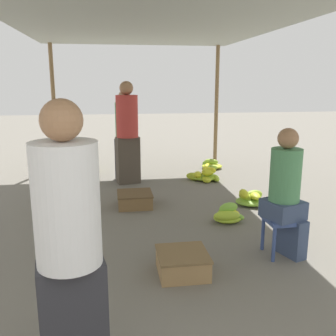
{
  "coord_description": "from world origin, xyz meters",
  "views": [
    {
      "loc": [
        -0.56,
        -0.98,
        1.72
      ],
      "look_at": [
        0.0,
        2.71,
        0.87
      ],
      "focal_mm": 40.0,
      "sensor_mm": 36.0,
      "label": 1
    }
  ],
  "objects_px": {
    "banana_pile_left_1": "(87,168)",
    "shopper_walking_far": "(125,134)",
    "crate_mid": "(135,199)",
    "banana_pile_right_2": "(205,176)",
    "shopper_walking_mid": "(127,131)",
    "crate_near": "(183,263)",
    "banana_pile_right_0": "(229,215)",
    "vendor_seated": "(286,191)",
    "vendor_foreground": "(69,248)",
    "banana_pile_left_0": "(56,204)",
    "banana_pile_right_3": "(211,165)",
    "banana_pile_right_1": "(251,198)",
    "stool": "(282,225)"
  },
  "relations": [
    {
      "from": "stool",
      "to": "banana_pile_right_2",
      "type": "height_order",
      "value": "stool"
    },
    {
      "from": "banana_pile_right_0",
      "to": "banana_pile_right_2",
      "type": "height_order",
      "value": "same"
    },
    {
      "from": "vendor_foreground",
      "to": "stool",
      "type": "height_order",
      "value": "vendor_foreground"
    },
    {
      "from": "vendor_seated",
      "to": "shopper_walking_far",
      "type": "relative_size",
      "value": 0.82
    },
    {
      "from": "vendor_foreground",
      "to": "banana_pile_right_0",
      "type": "bearing_deg",
      "value": 54.87
    },
    {
      "from": "stool",
      "to": "banana_pile_left_1",
      "type": "distance_m",
      "value": 4.59
    },
    {
      "from": "banana_pile_left_1",
      "to": "vendor_seated",
      "type": "bearing_deg",
      "value": -61.52
    },
    {
      "from": "banana_pile_left_1",
      "to": "shopper_walking_far",
      "type": "height_order",
      "value": "shopper_walking_far"
    },
    {
      "from": "banana_pile_right_0",
      "to": "banana_pile_right_3",
      "type": "relative_size",
      "value": 0.97
    },
    {
      "from": "banana_pile_right_2",
      "to": "shopper_walking_mid",
      "type": "bearing_deg",
      "value": 178.74
    },
    {
      "from": "vendor_seated",
      "to": "banana_pile_right_1",
      "type": "bearing_deg",
      "value": 80.51
    },
    {
      "from": "banana_pile_right_3",
      "to": "crate_mid",
      "type": "distance_m",
      "value": 2.72
    },
    {
      "from": "banana_pile_left_1",
      "to": "banana_pile_right_3",
      "type": "bearing_deg",
      "value": -3.38
    },
    {
      "from": "crate_near",
      "to": "shopper_walking_mid",
      "type": "distance_m",
      "value": 3.38
    },
    {
      "from": "banana_pile_left_0",
      "to": "crate_mid",
      "type": "relative_size",
      "value": 0.98
    },
    {
      "from": "banana_pile_right_3",
      "to": "crate_near",
      "type": "distance_m",
      "value": 4.35
    },
    {
      "from": "shopper_walking_far",
      "to": "banana_pile_right_2",
      "type": "bearing_deg",
      "value": -13.09
    },
    {
      "from": "crate_near",
      "to": "shopper_walking_far",
      "type": "bearing_deg",
      "value": 95.88
    },
    {
      "from": "banana_pile_left_1",
      "to": "banana_pile_right_0",
      "type": "bearing_deg",
      "value": -57.79
    },
    {
      "from": "crate_near",
      "to": "banana_pile_right_2",
      "type": "bearing_deg",
      "value": 72.45
    },
    {
      "from": "stool",
      "to": "banana_pile_right_2",
      "type": "distance_m",
      "value": 3.01
    },
    {
      "from": "stool",
      "to": "shopper_walking_far",
      "type": "bearing_deg",
      "value": 113.21
    },
    {
      "from": "vendor_seated",
      "to": "crate_mid",
      "type": "relative_size",
      "value": 2.66
    },
    {
      "from": "vendor_foreground",
      "to": "shopper_walking_far",
      "type": "bearing_deg",
      "value": 84.19
    },
    {
      "from": "banana_pile_right_2",
      "to": "crate_near",
      "type": "relative_size",
      "value": 1.34
    },
    {
      "from": "banana_pile_left_0",
      "to": "stool",
      "type": "bearing_deg",
      "value": -35.86
    },
    {
      "from": "banana_pile_right_2",
      "to": "shopper_walking_far",
      "type": "xyz_separation_m",
      "value": [
        -1.39,
        0.32,
        0.74
      ]
    },
    {
      "from": "banana_pile_right_0",
      "to": "crate_mid",
      "type": "relative_size",
      "value": 0.91
    },
    {
      "from": "banana_pile_right_0",
      "to": "vendor_seated",
      "type": "bearing_deg",
      "value": -75.09
    },
    {
      "from": "banana_pile_right_1",
      "to": "banana_pile_right_2",
      "type": "distance_m",
      "value": 1.46
    },
    {
      "from": "banana_pile_left_0",
      "to": "shopper_walking_far",
      "type": "distance_m",
      "value": 2.01
    },
    {
      "from": "crate_near",
      "to": "vendor_seated",
      "type": "bearing_deg",
      "value": 11.92
    },
    {
      "from": "banana_pile_right_2",
      "to": "crate_mid",
      "type": "height_order",
      "value": "banana_pile_right_2"
    },
    {
      "from": "stool",
      "to": "banana_pile_right_1",
      "type": "height_order",
      "value": "stool"
    },
    {
      "from": "banana_pile_left_0",
      "to": "banana_pile_left_1",
      "type": "distance_m",
      "value": 2.28
    },
    {
      "from": "banana_pile_right_3",
      "to": "vendor_seated",
      "type": "bearing_deg",
      "value": -94.31
    },
    {
      "from": "stool",
      "to": "crate_near",
      "type": "relative_size",
      "value": 0.87
    },
    {
      "from": "banana_pile_right_3",
      "to": "banana_pile_right_0",
      "type": "bearing_deg",
      "value": -100.7
    },
    {
      "from": "banana_pile_right_0",
      "to": "shopper_walking_mid",
      "type": "distance_m",
      "value": 2.51
    },
    {
      "from": "banana_pile_right_3",
      "to": "banana_pile_right_1",
      "type": "bearing_deg",
      "value": -90.72
    },
    {
      "from": "crate_mid",
      "to": "shopper_walking_far",
      "type": "distance_m",
      "value": 1.73
    },
    {
      "from": "banana_pile_right_2",
      "to": "shopper_walking_mid",
      "type": "distance_m",
      "value": 1.59
    },
    {
      "from": "stool",
      "to": "banana_pile_right_0",
      "type": "xyz_separation_m",
      "value": [
        -0.24,
        0.97,
        -0.24
      ]
    },
    {
      "from": "vendor_seated",
      "to": "banana_pile_right_3",
      "type": "xyz_separation_m",
      "value": [
        0.29,
        3.9,
        -0.6
      ]
    },
    {
      "from": "banana_pile_right_2",
      "to": "banana_pile_left_0",
      "type": "bearing_deg",
      "value": -153.13
    },
    {
      "from": "stool",
      "to": "shopper_walking_far",
      "type": "height_order",
      "value": "shopper_walking_far"
    },
    {
      "from": "stool",
      "to": "banana_pile_left_1",
      "type": "height_order",
      "value": "stool"
    },
    {
      "from": "banana_pile_left_0",
      "to": "banana_pile_right_0",
      "type": "distance_m",
      "value": 2.36
    },
    {
      "from": "banana_pile_left_0",
      "to": "crate_near",
      "type": "bearing_deg",
      "value": -55.18
    },
    {
      "from": "banana_pile_right_2",
      "to": "banana_pile_right_3",
      "type": "bearing_deg",
      "value": 68.55
    }
  ]
}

